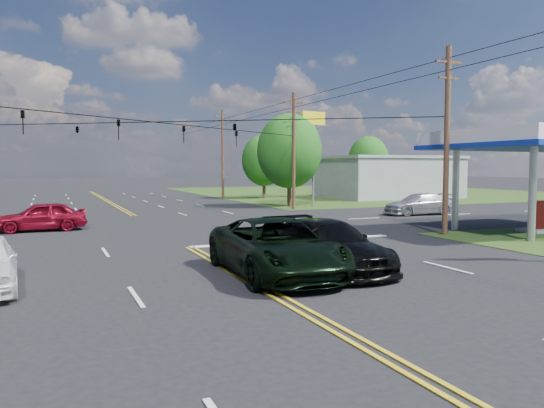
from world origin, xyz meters
name	(u,v)px	position (x,y,z in m)	size (l,w,h in m)	color
ground	(155,228)	(0.00, 12.00, 0.00)	(280.00, 280.00, 0.00)	black
grass_ne	(366,192)	(35.00, 44.00, 0.00)	(46.00, 48.00, 0.03)	#294415
stop_bar	(294,241)	(5.00, 4.00, 0.00)	(10.00, 0.50, 0.02)	silver
retail_ne	(387,178)	(30.00, 32.00, 2.20)	(14.00, 10.00, 4.40)	gray
pole_se	(447,138)	(13.00, 3.00, 4.92)	(1.60, 0.28, 9.50)	#45281D
pole_ne	(294,149)	(13.00, 21.00, 4.92)	(1.60, 0.28, 9.50)	#45281D
pole_right_far	(223,152)	(13.00, 40.00, 5.17)	(1.60, 0.28, 10.00)	#45281D
span_wire_signals	(153,122)	(0.00, 12.00, 6.00)	(26.00, 18.00, 1.13)	black
power_lines	(160,69)	(0.00, 10.00, 8.60)	(26.04, 100.00, 0.64)	black
tree_right_a	(289,151)	(14.00, 24.00, 4.87)	(5.70, 5.70, 8.18)	#45281D
tree_right_b	(264,160)	(16.50, 36.00, 4.22)	(4.94, 4.94, 7.09)	#45281D
tree_far_r	(368,159)	(34.00, 42.00, 4.54)	(5.32, 5.32, 7.63)	#45281D
pickup_dkgreen	(276,247)	(1.09, -2.86, 0.91)	(3.02, 6.54, 1.82)	black
suv_black	(327,245)	(3.00, -2.76, 0.84)	(2.36, 5.82, 1.69)	black
sedan_red	(41,216)	(-5.95, 13.00, 0.80)	(1.88, 4.67, 1.59)	maroon
sedan_far	(418,204)	(19.28, 13.00, 0.78)	(2.17, 5.35, 1.55)	#B4B4B9
polesign_ne	(313,132)	(15.91, 23.14, 6.51)	(2.30, 0.49, 8.31)	#A5A5AA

